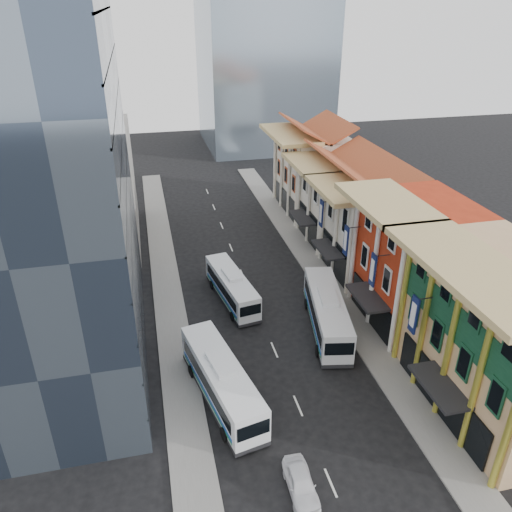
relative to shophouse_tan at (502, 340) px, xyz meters
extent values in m
plane|color=black|center=(-14.00, -5.00, -6.00)|extent=(200.00, 200.00, 0.00)
cube|color=slate|center=(-5.50, 17.00, -5.92)|extent=(3.00, 90.00, 0.15)
cube|color=slate|center=(-22.50, 17.00, -5.92)|extent=(3.00, 90.00, 0.15)
cube|color=tan|center=(0.00, 0.00, 0.00)|extent=(8.00, 14.00, 12.00)
cube|color=#B12E13|center=(0.00, 12.00, 0.00)|extent=(8.00, 10.00, 12.00)
cube|color=silver|center=(0.00, 21.50, -1.00)|extent=(8.00, 9.00, 10.00)
cube|color=silver|center=(0.00, 30.50, -1.00)|extent=(8.00, 9.00, 10.00)
cube|color=silver|center=(0.00, 41.00, -0.50)|extent=(8.00, 12.00, 11.00)
cube|color=#374457|center=(-31.00, 14.00, 9.00)|extent=(12.00, 26.00, 30.00)
cube|color=gray|center=(-30.00, 37.00, 1.00)|extent=(10.00, 18.00, 14.00)
imported|color=white|center=(-16.07, -4.12, -5.30)|extent=(1.79, 4.19, 1.41)
camera|label=1|loc=(-23.58, -24.09, 21.54)|focal=35.00mm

